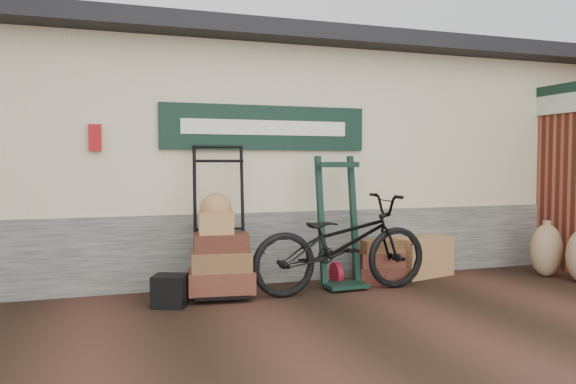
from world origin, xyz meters
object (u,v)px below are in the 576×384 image
object	(u,v)px
green_barrow	(339,222)
bicycle	(341,238)
wicker_hamper	(419,256)
black_trunk	(170,291)
porter_trolley	(220,219)
suitcase_stack	(380,261)

from	to	relation	value
green_barrow	bicycle	world-z (taller)	green_barrow
bicycle	wicker_hamper	bearing A→B (deg)	-69.10
green_barrow	wicker_hamper	xyz separation A→B (m)	(1.31, 0.32, -0.53)
bicycle	black_trunk	bearing A→B (deg)	89.01
porter_trolley	bicycle	xyz separation A→B (m)	(1.38, -0.32, -0.24)
black_trunk	wicker_hamper	bearing A→B (deg)	10.39
suitcase_stack	bicycle	world-z (taller)	bicycle
black_trunk	bicycle	distance (m)	2.04
suitcase_stack	bicycle	size ratio (longest dim) A/B	0.28
black_trunk	bicycle	world-z (taller)	bicycle
porter_trolley	suitcase_stack	bearing A→B (deg)	8.32
wicker_hamper	suitcase_stack	bearing A→B (deg)	-161.39
porter_trolley	black_trunk	size ratio (longest dim) A/B	5.21
green_barrow	wicker_hamper	world-z (taller)	green_barrow
porter_trolley	wicker_hamper	size ratio (longest dim) A/B	2.17
green_barrow	wicker_hamper	distance (m)	1.45
porter_trolley	bicycle	distance (m)	1.43
wicker_hamper	black_trunk	bearing A→B (deg)	-169.61
suitcase_stack	wicker_hamper	bearing A→B (deg)	18.61
black_trunk	green_barrow	bearing A→B (deg)	8.31
green_barrow	suitcase_stack	xyz separation A→B (m)	(0.60, 0.08, -0.52)
green_barrow	black_trunk	distance (m)	2.19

